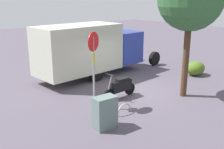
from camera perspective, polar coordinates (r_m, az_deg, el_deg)
The scene contains 7 objects.
ground_plane at distance 13.02m, azimuth 4.89°, elevation -3.52°, with size 60.00×60.00×0.00m, color #524A56.
box_truck_near at distance 15.12m, azimuth -4.35°, elevation 5.69°, with size 8.41×2.72×2.96m.
motorcycle at distance 12.01m, azimuth 1.82°, elevation -2.57°, with size 1.81×0.55×1.20m.
stop_sign at distance 10.44m, azimuth -3.94°, elevation 3.40°, with size 0.71×0.33×3.12m.
utility_cabinet at distance 9.28m, azimuth -1.52°, elevation -8.09°, with size 0.79×0.48×1.14m, color slate.
bike_rack_hoop at distance 10.58m, azimuth 2.60°, elevation -8.32°, with size 0.85×0.85×0.05m, color #B7B7BC.
shrub_near_sign at distance 16.22m, azimuth 17.32°, elevation 1.29°, with size 1.20×0.98×0.82m, color #4E691F.
Camera 1 is at (8.74, 8.60, 4.40)m, focal length 42.97 mm.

